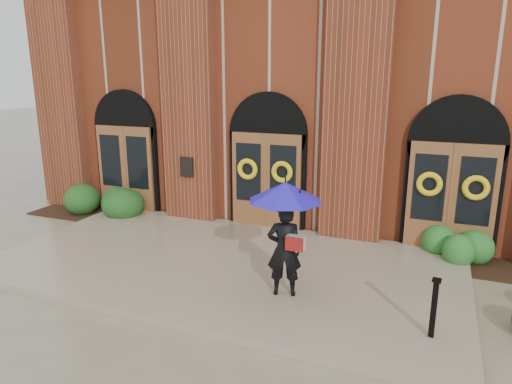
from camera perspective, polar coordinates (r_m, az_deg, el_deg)
The scene contains 7 objects.
ground at distance 10.09m, azimuth -4.33°, elevation -9.63°, with size 90.00×90.00×0.00m, color gray.
landing at distance 10.18m, azimuth -3.96°, elevation -8.93°, with size 10.00×5.30×0.15m, color gray.
church_building at distance 17.52m, azimuth 8.54°, elevation 12.32°, with size 16.20×12.53×7.00m.
man_with_umbrella at distance 8.15m, azimuth 3.65°, elevation -3.16°, with size 1.67×1.67×2.14m.
metal_post at distance 7.71m, azimuth 21.36°, elevation -13.21°, with size 0.14×0.14×0.97m.
hedge_wall_left at distance 14.61m, azimuth -19.78°, elevation -0.98°, with size 3.39×1.36×0.87m, color #1C4617.
hedge_wall_right at distance 11.16m, azimuth 27.46°, elevation -6.91°, with size 2.78×1.11×0.71m, color #245F21.
Camera 1 is at (4.14, -8.23, 4.12)m, focal length 32.00 mm.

